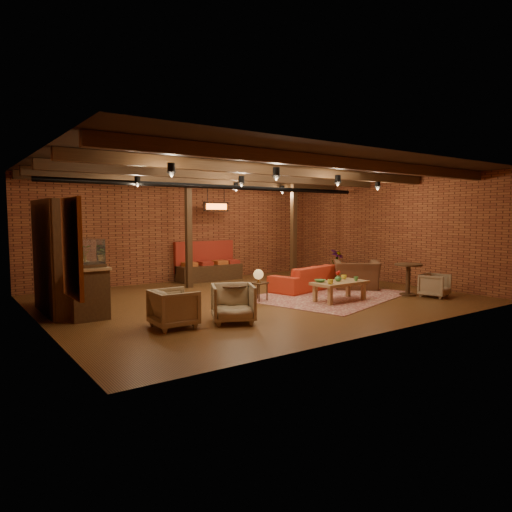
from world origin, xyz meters
TOP-DOWN VIEW (x-y plane):
  - floor at (0.00, 0.00)m, footprint 10.00×10.00m
  - ceiling at (0.00, 0.00)m, footprint 10.00×8.00m
  - wall_back at (0.00, 4.00)m, footprint 10.00×0.02m
  - wall_front at (0.00, -4.00)m, footprint 10.00×0.02m
  - wall_left at (-5.00, 0.00)m, footprint 0.02×8.00m
  - wall_right at (5.00, 0.00)m, footprint 0.02×8.00m
  - ceiling_beams at (0.00, 0.00)m, footprint 9.80×6.40m
  - ceiling_pipe at (0.00, 1.60)m, footprint 9.60×0.12m
  - post_left at (-0.60, 2.60)m, footprint 0.16×0.16m
  - post_right at (2.80, 2.00)m, footprint 0.16×0.16m
  - service_counter at (-4.10, 1.00)m, footprint 0.80×2.50m
  - plant_counter at (-4.00, 1.20)m, footprint 0.35×0.39m
  - shelving_hutch at (-4.50, 1.10)m, footprint 0.52×2.00m
  - chalkboard_menu at (-4.93, -2.30)m, footprint 0.08×0.96m
  - banquette at (0.60, 3.55)m, footprint 2.10×0.70m
  - service_sign at (0.60, 3.10)m, footprint 0.86×0.06m
  - ceiling_spotlights at (0.00, 0.00)m, footprint 6.40×4.40m
  - rug at (1.67, -0.75)m, footprint 4.54×3.92m
  - sofa at (1.88, 0.37)m, footprint 2.47×1.43m
  - coffee_table at (1.39, -1.40)m, footprint 1.42×0.74m
  - side_table_lamp at (-0.18, -0.25)m, footprint 0.45×0.45m
  - round_table_left at (-1.66, -1.42)m, footprint 0.65×0.65m
  - armchair_a at (-2.99, -1.49)m, footprint 0.73×0.78m
  - armchair_b at (-1.88, -1.79)m, footprint 1.05×1.02m
  - armchair_right at (3.17, -0.34)m, footprint 1.44×1.40m
  - side_table_book at (4.40, 0.94)m, footprint 0.48×0.48m
  - round_table_right at (3.45, -1.86)m, footprint 0.70×0.70m
  - armchair_far at (3.82, -2.39)m, footprint 0.75×0.72m
  - plant_tall at (4.33, 1.59)m, footprint 2.05×2.05m

SIDE VIEW (x-z plane):
  - floor at x=0.00m, z-range 0.00..0.00m
  - rug at x=1.67m, z-range 0.00..0.01m
  - armchair_far at x=3.82m, z-range 0.00..0.65m
  - sofa at x=1.88m, z-range 0.00..0.68m
  - armchair_a at x=-2.99m, z-range 0.00..0.79m
  - armchair_b at x=-1.88m, z-range 0.00..0.82m
  - coffee_table at x=1.39m, z-range 0.06..0.79m
  - side_table_book at x=4.40m, z-range 0.19..0.67m
  - round_table_left at x=-1.66m, z-range 0.12..0.79m
  - banquette at x=0.60m, z-range 0.00..1.00m
  - armchair_right at x=3.17m, z-range 0.00..1.07m
  - round_table_right at x=3.45m, z-range 0.14..0.96m
  - side_table_lamp at x=-0.18m, z-range 0.20..0.98m
  - service_counter at x=-4.10m, z-range 0.00..1.60m
  - shelving_hutch at x=-4.50m, z-range 0.00..2.40m
  - plant_counter at x=-4.00m, z-range 1.07..1.37m
  - plant_tall at x=4.33m, z-range 0.00..2.85m
  - wall_back at x=0.00m, z-range 0.00..3.20m
  - wall_front at x=0.00m, z-range 0.00..3.20m
  - wall_left at x=-5.00m, z-range 0.00..3.20m
  - wall_right at x=5.00m, z-range 0.00..3.20m
  - post_left at x=-0.60m, z-range 0.00..3.20m
  - post_right at x=2.80m, z-range 0.00..3.20m
  - chalkboard_menu at x=-4.93m, z-range 0.87..2.33m
  - service_sign at x=0.60m, z-range 2.20..2.50m
  - ceiling_pipe at x=0.00m, z-range 2.79..2.91m
  - ceiling_spotlights at x=0.00m, z-range 2.72..3.00m
  - ceiling_beams at x=0.00m, z-range 2.97..3.19m
  - ceiling at x=0.00m, z-range 3.19..3.21m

